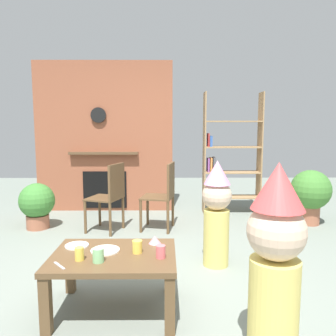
{
  "coord_description": "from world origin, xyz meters",
  "views": [
    {
      "loc": [
        0.12,
        -2.86,
        1.38
      ],
      "look_at": [
        0.15,
        0.4,
        0.97
      ],
      "focal_mm": 35.79,
      "sensor_mm": 36.0,
      "label": 1
    }
  ],
  "objects_px": {
    "paper_cup_near_left": "(79,254)",
    "paper_cup_far_left": "(98,255)",
    "dining_chair_middle": "(164,192)",
    "paper_plate_rear": "(77,246)",
    "bookshelf": "(227,160)",
    "paper_plate_front": "(105,250)",
    "dining_chair_left": "(110,193)",
    "potted_plant_short": "(37,203)",
    "child_with_cone_hat": "(275,261)",
    "paper_cup_center": "(161,252)",
    "potted_plant_tall": "(311,192)",
    "child_in_pink": "(217,211)",
    "coffee_table": "(114,263)",
    "paper_cup_near_right": "(137,247)",
    "birthday_cake_slice": "(155,240)"
  },
  "relations": [
    {
      "from": "bookshelf",
      "to": "paper_cup_center",
      "type": "bearing_deg",
      "value": -108.89
    },
    {
      "from": "bookshelf",
      "to": "child_in_pink",
      "type": "relative_size",
      "value": 1.81
    },
    {
      "from": "birthday_cake_slice",
      "to": "coffee_table",
      "type": "bearing_deg",
      "value": -144.05
    },
    {
      "from": "birthday_cake_slice",
      "to": "potted_plant_tall",
      "type": "distance_m",
      "value": 2.92
    },
    {
      "from": "coffee_table",
      "to": "paper_cup_near_right",
      "type": "xyz_separation_m",
      "value": [
        0.17,
        0.02,
        0.12
      ]
    },
    {
      "from": "paper_cup_near_left",
      "to": "paper_cup_far_left",
      "type": "height_order",
      "value": "paper_cup_far_left"
    },
    {
      "from": "child_with_cone_hat",
      "to": "potted_plant_tall",
      "type": "distance_m",
      "value": 3.14
    },
    {
      "from": "paper_cup_near_left",
      "to": "paper_plate_front",
      "type": "relative_size",
      "value": 0.43
    },
    {
      "from": "dining_chair_left",
      "to": "potted_plant_short",
      "type": "relative_size",
      "value": 1.46
    },
    {
      "from": "paper_cup_near_right",
      "to": "dining_chair_left",
      "type": "bearing_deg",
      "value": 105.03
    },
    {
      "from": "paper_cup_center",
      "to": "coffee_table",
      "type": "bearing_deg",
      "value": 167.14
    },
    {
      "from": "child_in_pink",
      "to": "dining_chair_left",
      "type": "relative_size",
      "value": 1.17
    },
    {
      "from": "coffee_table",
      "to": "potted_plant_tall",
      "type": "height_order",
      "value": "potted_plant_tall"
    },
    {
      "from": "paper_cup_far_left",
      "to": "dining_chair_middle",
      "type": "relative_size",
      "value": 0.11
    },
    {
      "from": "paper_cup_near_left",
      "to": "child_with_cone_hat",
      "type": "bearing_deg",
      "value": -20.83
    },
    {
      "from": "paper_plate_rear",
      "to": "birthday_cake_slice",
      "type": "xyz_separation_m",
      "value": [
        0.61,
        0.06,
        0.03
      ]
    },
    {
      "from": "paper_cup_near_left",
      "to": "paper_cup_center",
      "type": "height_order",
      "value": "paper_cup_near_left"
    },
    {
      "from": "paper_cup_center",
      "to": "paper_cup_far_left",
      "type": "distance_m",
      "value": 0.44
    },
    {
      "from": "paper_cup_far_left",
      "to": "potted_plant_tall",
      "type": "bearing_deg",
      "value": 43.42
    },
    {
      "from": "bookshelf",
      "to": "paper_plate_front",
      "type": "relative_size",
      "value": 8.79
    },
    {
      "from": "paper_cup_center",
      "to": "paper_plate_front",
      "type": "xyz_separation_m",
      "value": [
        -0.42,
        0.13,
        -0.04
      ]
    },
    {
      "from": "dining_chair_left",
      "to": "potted_plant_tall",
      "type": "distance_m",
      "value": 2.77
    },
    {
      "from": "child_in_pink",
      "to": "paper_plate_front",
      "type": "bearing_deg",
      "value": -4.11
    },
    {
      "from": "paper_cup_far_left",
      "to": "dining_chair_left",
      "type": "bearing_deg",
      "value": 96.94
    },
    {
      "from": "potted_plant_short",
      "to": "paper_cup_near_right",
      "type": "bearing_deg",
      "value": -53.17
    },
    {
      "from": "coffee_table",
      "to": "paper_cup_far_left",
      "type": "bearing_deg",
      "value": -118.99
    },
    {
      "from": "child_in_pink",
      "to": "potted_plant_short",
      "type": "bearing_deg",
      "value": -71.74
    },
    {
      "from": "paper_plate_rear",
      "to": "potted_plant_tall",
      "type": "relative_size",
      "value": 0.24
    },
    {
      "from": "paper_cup_near_left",
      "to": "dining_chair_middle",
      "type": "xyz_separation_m",
      "value": [
        0.59,
        2.1,
        0.02
      ]
    },
    {
      "from": "paper_plate_front",
      "to": "potted_plant_tall",
      "type": "relative_size",
      "value": 0.28
    },
    {
      "from": "coffee_table",
      "to": "paper_cup_center",
      "type": "distance_m",
      "value": 0.38
    },
    {
      "from": "birthday_cake_slice",
      "to": "potted_plant_short",
      "type": "distance_m",
      "value": 2.47
    },
    {
      "from": "child_with_cone_hat",
      "to": "dining_chair_left",
      "type": "distance_m",
      "value": 2.82
    },
    {
      "from": "dining_chair_middle",
      "to": "birthday_cake_slice",
      "type": "bearing_deg",
      "value": 99.2
    },
    {
      "from": "potted_plant_short",
      "to": "dining_chair_left",
      "type": "bearing_deg",
      "value": -8.28
    },
    {
      "from": "paper_cup_center",
      "to": "dining_chair_left",
      "type": "bearing_deg",
      "value": 108.98
    },
    {
      "from": "paper_plate_rear",
      "to": "dining_chair_middle",
      "type": "relative_size",
      "value": 0.2
    },
    {
      "from": "paper_cup_center",
      "to": "paper_plate_rear",
      "type": "relative_size",
      "value": 0.5
    },
    {
      "from": "paper_plate_rear",
      "to": "potted_plant_short",
      "type": "relative_size",
      "value": 0.29
    },
    {
      "from": "paper_cup_near_left",
      "to": "paper_plate_front",
      "type": "xyz_separation_m",
      "value": [
        0.15,
        0.17,
        -0.04
      ]
    },
    {
      "from": "child_with_cone_hat",
      "to": "paper_cup_near_left",
      "type": "bearing_deg",
      "value": 9.35
    },
    {
      "from": "dining_chair_middle",
      "to": "potted_plant_tall",
      "type": "relative_size",
      "value": 1.17
    },
    {
      "from": "birthday_cake_slice",
      "to": "potted_plant_tall",
      "type": "bearing_deg",
      "value": 43.34
    },
    {
      "from": "coffee_table",
      "to": "paper_plate_front",
      "type": "height_order",
      "value": "paper_plate_front"
    },
    {
      "from": "paper_plate_front",
      "to": "child_with_cone_hat",
      "type": "distance_m",
      "value": 1.26
    },
    {
      "from": "paper_cup_far_left",
      "to": "dining_chair_middle",
      "type": "xyz_separation_m",
      "value": [
        0.45,
        2.13,
        0.02
      ]
    },
    {
      "from": "paper_plate_front",
      "to": "paper_cup_far_left",
      "type": "bearing_deg",
      "value": -92.95
    },
    {
      "from": "coffee_table",
      "to": "dining_chair_left",
      "type": "relative_size",
      "value": 1.01
    },
    {
      "from": "bookshelf",
      "to": "child_with_cone_hat",
      "type": "relative_size",
      "value": 1.6
    },
    {
      "from": "paper_cup_near_left",
      "to": "paper_cup_far_left",
      "type": "xyz_separation_m",
      "value": [
        0.14,
        -0.03,
        0.0
      ]
    }
  ]
}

